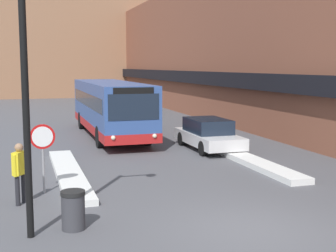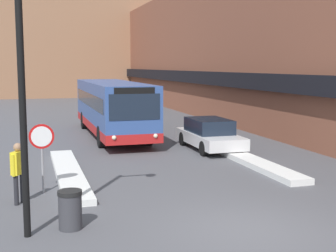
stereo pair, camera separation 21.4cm
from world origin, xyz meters
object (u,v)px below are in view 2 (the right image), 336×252
Objects in this scene: parked_car_front at (209,134)px; stop_sign at (42,143)px; street_lamp at (34,62)px; pedestrian at (18,167)px; city_bus at (112,107)px; trash_bin at (70,210)px.

stop_sign reaches higher than parked_car_front.
pedestrian is at bearing 100.03° from street_lamp.
city_bus is at bearing 73.79° from street_lamp.
street_lamp is (-7.94, -9.35, 3.27)m from parked_car_front.
stop_sign is at bearing 98.45° from trash_bin.
street_lamp is 6.80× the size of trash_bin.
city_bus reaches higher than pedestrian.
stop_sign is at bearing -110.34° from city_bus.
trash_bin is (-7.23, -9.12, -0.25)m from parked_car_front.
stop_sign is 1.23× the size of pedestrian.
trash_bin is (0.52, -3.50, -1.08)m from stop_sign.
city_bus reaches higher than stop_sign.
street_lamp reaches higher than city_bus.
pedestrian is at bearing 115.37° from trash_bin.
pedestrian is at bearing -142.02° from parked_car_front.
street_lamp is at bearing -130.36° from parked_car_front.
trash_bin is at bearing -81.55° from stop_sign.
street_lamp is at bearing -106.21° from city_bus.
city_bus is 12.98m from pedestrian.
city_bus is 6.63m from parked_car_front.
stop_sign is (-7.75, -5.62, 0.83)m from parked_car_front.
street_lamp reaches higher than trash_bin.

